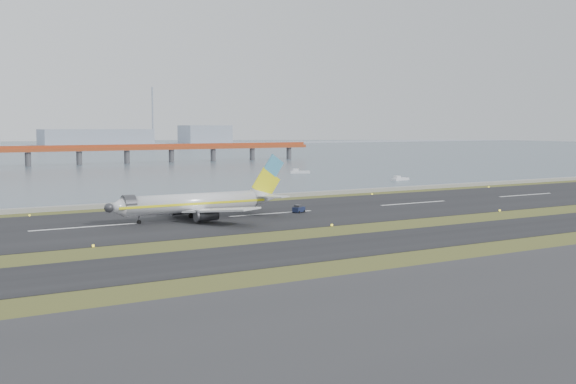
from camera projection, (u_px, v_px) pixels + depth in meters
name	position (u px, v px, depth m)	size (l,w,h in m)	color
ground	(356.00, 231.00, 128.51)	(1000.00, 1000.00, 0.00)	#384719
taxiway_strip	(400.00, 240.00, 118.32)	(1000.00, 18.00, 0.10)	black
runway_strip	(271.00, 214.00, 153.96)	(1000.00, 45.00, 0.10)	black
seawall	(211.00, 200.00, 179.37)	(1000.00, 2.50, 1.00)	gray
red_pier	(79.00, 150.00, 350.40)	(260.00, 5.00, 10.20)	#A33F1B
airliner	(199.00, 203.00, 143.92)	(38.52, 32.89, 12.80)	silver
pushback_tug	(299.00, 209.00, 155.57)	(3.18, 2.54, 1.79)	#161E3D
workboat_near	(400.00, 179.00, 249.59)	(7.41, 3.41, 1.73)	silver
workboat_far	(299.00, 172.00, 287.60)	(8.20, 5.05, 1.90)	silver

